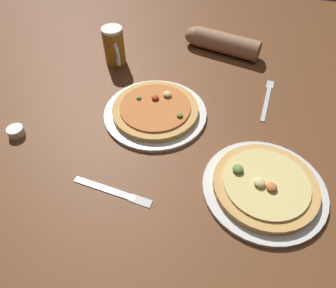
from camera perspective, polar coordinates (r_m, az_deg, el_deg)
name	(u,v)px	position (r m, az deg, el deg)	size (l,w,h in m)	color
ground_plane	(168,152)	(0.95, 0.00, -1.41)	(2.40, 2.40, 0.03)	brown
pizza_plate_near	(265,186)	(0.87, 17.28, -7.40)	(0.33, 0.33, 0.05)	silver
pizza_plate_far	(155,111)	(1.03, -2.32, 6.12)	(0.34, 0.34, 0.05)	silver
beer_mug_dark	(114,47)	(1.26, -9.82, 17.15)	(0.10, 0.12, 0.14)	#9E6619
ramekin_sauce	(16,131)	(1.07, -26.09, 2.07)	(0.05, 0.05, 0.03)	silver
fork_left	(267,98)	(1.15, 17.71, 7.96)	(0.03, 0.23, 0.01)	silver
knife_right	(113,191)	(0.85, -10.10, -8.48)	(0.23, 0.04, 0.01)	silver
diner_arm	(219,42)	(1.35, 9.32, 18.00)	(0.32, 0.13, 0.08)	#936B4C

